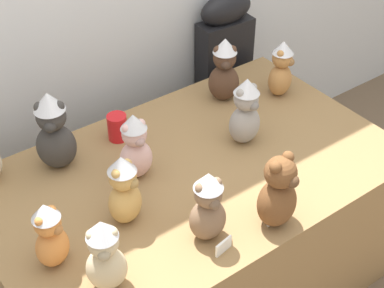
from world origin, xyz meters
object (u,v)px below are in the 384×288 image
(teddy_bear_ash, at_px, (245,112))
(party_cup_red, at_px, (117,127))
(teddy_bear_cocoa, at_px, (224,70))
(teddy_bear_caramel, at_px, (281,69))
(teddy_bear_ginger, at_px, (50,235))
(instrument_case, at_px, (223,86))
(teddy_bear_honey, at_px, (124,190))
(display_table, at_px, (192,232))
(teddy_bear_chestnut, at_px, (278,193))
(teddy_bear_mocha, at_px, (208,207))
(teddy_bear_charcoal, at_px, (54,132))
(teddy_bear_blush, at_px, (135,147))
(teddy_bear_sand, at_px, (105,255))

(teddy_bear_ash, distance_m, party_cup_red, 0.52)
(teddy_bear_cocoa, height_order, teddy_bear_caramel, teddy_bear_cocoa)
(teddy_bear_ginger, relative_size, party_cup_red, 2.29)
(instrument_case, relative_size, teddy_bear_honey, 3.72)
(display_table, xyz_separation_m, teddy_bear_chestnut, (0.07, -0.39, 0.49))
(teddy_bear_ginger, bearing_deg, teddy_bear_cocoa, -3.53)
(teddy_bear_mocha, bearing_deg, teddy_bear_honey, 136.93)
(teddy_bear_ash, distance_m, teddy_bear_charcoal, 0.73)
(teddy_bear_charcoal, xyz_separation_m, teddy_bear_blush, (0.21, -0.22, -0.03))
(teddy_bear_caramel, xyz_separation_m, teddy_bear_ash, (-0.35, -0.17, 0.01))
(display_table, relative_size, instrument_case, 1.53)
(instrument_case, height_order, teddy_bear_blush, instrument_case)
(teddy_bear_sand, bearing_deg, teddy_bear_charcoal, 104.56)
(teddy_bear_honey, height_order, teddy_bear_sand, teddy_bear_honey)
(teddy_bear_honey, bearing_deg, teddy_bear_mocha, -76.97)
(display_table, bearing_deg, teddy_bear_ash, 3.95)
(teddy_bear_cocoa, distance_m, teddy_bear_caramel, 0.26)
(display_table, bearing_deg, party_cup_red, 111.44)
(teddy_bear_chestnut, height_order, teddy_bear_cocoa, teddy_bear_cocoa)
(teddy_bear_ash, height_order, teddy_bear_charcoal, teddy_bear_charcoal)
(teddy_bear_cocoa, bearing_deg, teddy_bear_chestnut, -82.56)
(teddy_bear_cocoa, xyz_separation_m, teddy_bear_sand, (-0.92, -0.59, -0.01))
(teddy_bear_caramel, distance_m, teddy_bear_blush, 0.81)
(party_cup_red, bearing_deg, teddy_bear_cocoa, -2.73)
(teddy_bear_ginger, bearing_deg, teddy_bear_honey, -19.87)
(teddy_bear_mocha, distance_m, teddy_bear_ginger, 0.50)
(teddy_bear_charcoal, bearing_deg, instrument_case, 46.09)
(instrument_case, distance_m, teddy_bear_cocoa, 0.52)
(display_table, distance_m, teddy_bear_caramel, 0.81)
(display_table, height_order, teddy_bear_honey, teddy_bear_honey)
(teddy_bear_charcoal, relative_size, teddy_bear_sand, 1.20)
(teddy_bear_mocha, bearing_deg, teddy_bear_caramel, 41.18)
(instrument_case, distance_m, teddy_bear_sand, 1.51)
(display_table, bearing_deg, teddy_bear_ginger, -169.89)
(teddy_bear_caramel, height_order, teddy_bear_blush, teddy_bear_blush)
(teddy_bear_mocha, height_order, party_cup_red, teddy_bear_mocha)
(teddy_bear_charcoal, bearing_deg, display_table, -8.25)
(teddy_bear_caramel, xyz_separation_m, teddy_bear_sand, (-1.14, -0.48, 0.00))
(teddy_bear_caramel, height_order, teddy_bear_ginger, teddy_bear_caramel)
(teddy_bear_ash, relative_size, party_cup_red, 2.65)
(teddy_bear_honey, relative_size, teddy_bear_caramel, 1.04)
(display_table, xyz_separation_m, teddy_bear_ash, (0.27, 0.02, 0.50))
(teddy_bear_cocoa, xyz_separation_m, teddy_bear_ginger, (-1.01, -0.42, -0.02))
(teddy_bear_caramel, bearing_deg, teddy_bear_sand, 176.90)
(teddy_bear_honey, xyz_separation_m, teddy_bear_mocha, (0.18, -0.23, -0.00))
(teddy_bear_cocoa, distance_m, teddy_bear_charcoal, 0.79)
(teddy_bear_chestnut, bearing_deg, display_table, 87.66)
(teddy_bear_chestnut, relative_size, teddy_bear_honey, 1.04)
(teddy_bear_ash, xyz_separation_m, teddy_bear_mocha, (-0.43, -0.32, -0.01))
(teddy_bear_mocha, bearing_deg, teddy_bear_cocoa, 56.68)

